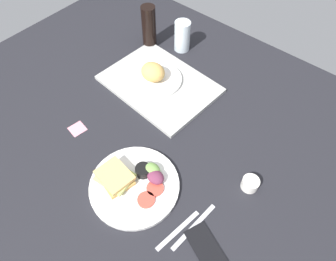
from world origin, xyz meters
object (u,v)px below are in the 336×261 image
object	(u,v)px
espresso_cup	(250,184)
knife	(194,227)
soda_bottle	(149,27)
cell_phone	(206,248)
serving_tray	(159,84)
drinking_glass	(182,36)
fork	(178,230)
plate_with_salad	(134,182)
bread_plate_near	(155,76)
sticky_note	(77,129)

from	to	relation	value
espresso_cup	knife	world-z (taller)	espresso_cup
soda_bottle	cell_phone	bearing A→B (deg)	-37.77
serving_tray	drinking_glass	distance (cm)	26.81
fork	cell_phone	xyz separation A→B (cm)	(9.63, 1.35, 0.15)
serving_tray	plate_with_salad	distance (cm)	46.70
plate_with_salad	fork	distance (cm)	20.84
plate_with_salad	drinking_glass	bearing A→B (deg)	116.12
serving_tray	espresso_cup	xyz separation A→B (cm)	(53.32, -15.98, 1.20)
soda_bottle	fork	bearing A→B (deg)	-42.28
serving_tray	bread_plate_near	world-z (taller)	bread_plate_near
drinking_glass	knife	xyz separation A→B (cm)	(55.50, -63.35, -6.72)
bread_plate_near	sticky_note	bearing A→B (deg)	-99.74
bread_plate_near	espresso_cup	xyz separation A→B (cm)	(55.48, -15.59, -2.40)
fork	drinking_glass	bearing A→B (deg)	45.64
plate_with_salad	sticky_note	xyz separation A→B (cm)	(-32.46, 2.83, -1.61)
fork	sticky_note	distance (cm)	53.37
serving_tray	plate_with_salad	world-z (taller)	plate_with_salad
plate_with_salad	sticky_note	distance (cm)	32.62
soda_bottle	bread_plate_near	bearing A→B (deg)	-43.01
drinking_glass	knife	bearing A→B (deg)	-48.78
drinking_glass	espresso_cup	size ratio (longest dim) A/B	2.49
plate_with_salad	drinking_glass	xyz separation A→B (cm)	(-31.85, 64.94, 5.30)
knife	sticky_note	xyz separation A→B (cm)	(-56.12, 1.24, -0.19)
bread_plate_near	soda_bottle	size ratio (longest dim) A/B	1.09
bread_plate_near	knife	distance (cm)	62.82
plate_with_salad	drinking_glass	size ratio (longest dim) A/B	2.12
soda_bottle	fork	distance (cm)	89.18
serving_tray	cell_phone	world-z (taller)	serving_tray
serving_tray	soda_bottle	bearing A→B (deg)	140.71
soda_bottle	sticky_note	size ratio (longest dim) A/B	3.52
serving_tray	espresso_cup	bearing A→B (deg)	-16.68
cell_phone	fork	bearing A→B (deg)	-150.79
plate_with_salad	espresso_cup	bearing A→B (deg)	39.38
bread_plate_near	sticky_note	world-z (taller)	bread_plate_near
drinking_glass	soda_bottle	distance (cm)	15.47
plate_with_salad	drinking_glass	distance (cm)	72.52
knife	cell_phone	world-z (taller)	cell_phone
fork	knife	size ratio (longest dim) A/B	0.89
fork	sticky_note	bearing A→B (deg)	92.07
serving_tray	cell_phone	size ratio (longest dim) A/B	3.13
plate_with_salad	cell_phone	size ratio (longest dim) A/B	2.05
serving_tray	sticky_note	bearing A→B (deg)	-102.85
bread_plate_near	knife	world-z (taller)	bread_plate_near
serving_tray	knife	xyz separation A→B (cm)	(47.62, -38.48, -0.55)
bread_plate_near	espresso_cup	distance (cm)	57.68
knife	drinking_glass	bearing A→B (deg)	45.52
plate_with_salad	bread_plate_near	bearing A→B (deg)	123.37
drinking_glass	espresso_cup	world-z (taller)	drinking_glass
fork	cell_phone	bearing A→B (deg)	-74.33
sticky_note	knife	bearing A→B (deg)	-1.26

